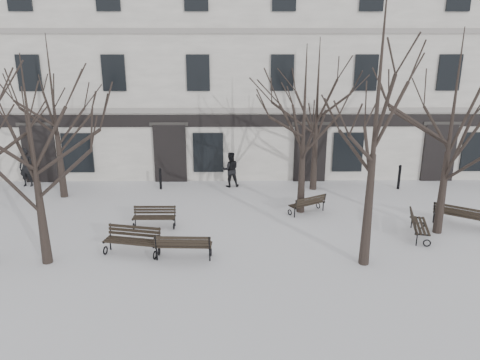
{
  "coord_description": "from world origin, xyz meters",
  "views": [
    {
      "loc": [
        -0.26,
        -14.78,
        7.16
      ],
      "look_at": [
        -0.06,
        3.0,
        1.6
      ],
      "focal_mm": 35.0,
      "sensor_mm": 36.0,
      "label": 1
    }
  ],
  "objects_px": {
    "tree_2": "(378,95)",
    "tree_1": "(31,138)",
    "bench_3": "(154,216)",
    "bench_1": "(183,245)",
    "tree_3": "(453,110)",
    "bench_2": "(458,214)",
    "bench_4": "(308,203)",
    "bench_5": "(418,225)",
    "bench_0": "(132,240)"
  },
  "relations": [
    {
      "from": "bench_2",
      "to": "bench_3",
      "type": "xyz_separation_m",
      "value": [
        -11.77,
        0.06,
        -0.05
      ]
    },
    {
      "from": "tree_3",
      "to": "bench_5",
      "type": "height_order",
      "value": "tree_3"
    },
    {
      "from": "bench_0",
      "to": "bench_3",
      "type": "bearing_deg",
      "value": 93.12
    },
    {
      "from": "tree_2",
      "to": "tree_3",
      "type": "xyz_separation_m",
      "value": [
        3.44,
        2.48,
        -0.83
      ]
    },
    {
      "from": "tree_1",
      "to": "tree_2",
      "type": "relative_size",
      "value": 0.76
    },
    {
      "from": "tree_3",
      "to": "bench_3",
      "type": "bearing_deg",
      "value": 176.7
    },
    {
      "from": "bench_5",
      "to": "bench_0",
      "type": "bearing_deg",
      "value": 111.21
    },
    {
      "from": "tree_3",
      "to": "bench_2",
      "type": "height_order",
      "value": "tree_3"
    },
    {
      "from": "bench_5",
      "to": "tree_3",
      "type": "bearing_deg",
      "value": -52.97
    },
    {
      "from": "bench_0",
      "to": "tree_2",
      "type": "bearing_deg",
      "value": 6.19
    },
    {
      "from": "bench_1",
      "to": "bench_5",
      "type": "xyz_separation_m",
      "value": [
        8.43,
        1.7,
        -0.03
      ]
    },
    {
      "from": "tree_2",
      "to": "bench_3",
      "type": "xyz_separation_m",
      "value": [
        -7.31,
        3.1,
        -5.01
      ]
    },
    {
      "from": "tree_2",
      "to": "bench_5",
      "type": "distance_m",
      "value": 5.96
    },
    {
      "from": "tree_2",
      "to": "tree_1",
      "type": "bearing_deg",
      "value": 178.94
    },
    {
      "from": "bench_2",
      "to": "bench_3",
      "type": "distance_m",
      "value": 11.77
    },
    {
      "from": "tree_3",
      "to": "bench_3",
      "type": "relative_size",
      "value": 4.53
    },
    {
      "from": "tree_1",
      "to": "bench_2",
      "type": "xyz_separation_m",
      "value": [
        14.8,
        2.85,
        -3.66
      ]
    },
    {
      "from": "bench_3",
      "to": "tree_3",
      "type": "bearing_deg",
      "value": -2.83
    },
    {
      "from": "bench_0",
      "to": "bench_5",
      "type": "relative_size",
      "value": 1.08
    },
    {
      "from": "bench_0",
      "to": "bench_1",
      "type": "relative_size",
      "value": 1.05
    },
    {
      "from": "bench_2",
      "to": "bench_5",
      "type": "distance_m",
      "value": 2.15
    },
    {
      "from": "bench_4",
      "to": "bench_5",
      "type": "height_order",
      "value": "bench_5"
    },
    {
      "from": "bench_1",
      "to": "tree_3",
      "type": "bearing_deg",
      "value": -165.14
    },
    {
      "from": "tree_2",
      "to": "bench_3",
      "type": "height_order",
      "value": "tree_2"
    },
    {
      "from": "bench_0",
      "to": "bench_2",
      "type": "distance_m",
      "value": 12.33
    },
    {
      "from": "bench_2",
      "to": "bench_3",
      "type": "relative_size",
      "value": 1.13
    },
    {
      "from": "tree_3",
      "to": "bench_4",
      "type": "xyz_separation_m",
      "value": [
        -4.61,
        2.01,
        -4.19
      ]
    },
    {
      "from": "tree_1",
      "to": "bench_1",
      "type": "bearing_deg",
      "value": 2.47
    },
    {
      "from": "bench_5",
      "to": "bench_3",
      "type": "bearing_deg",
      "value": 98.23
    },
    {
      "from": "bench_1",
      "to": "bench_3",
      "type": "xyz_separation_m",
      "value": [
        -1.41,
        2.71,
        -0.06
      ]
    },
    {
      "from": "tree_1",
      "to": "bench_3",
      "type": "xyz_separation_m",
      "value": [
        3.04,
        2.9,
        -3.71
      ]
    },
    {
      "from": "bench_0",
      "to": "tree_3",
      "type": "bearing_deg",
      "value": 20.74
    },
    {
      "from": "tree_1",
      "to": "tree_2",
      "type": "bearing_deg",
      "value": -1.06
    },
    {
      "from": "tree_2",
      "to": "bench_0",
      "type": "distance_m",
      "value": 9.17
    },
    {
      "from": "bench_3",
      "to": "bench_5",
      "type": "distance_m",
      "value": 9.89
    },
    {
      "from": "bench_1",
      "to": "bench_4",
      "type": "bearing_deg",
      "value": -136.87
    },
    {
      "from": "tree_1",
      "to": "bench_3",
      "type": "height_order",
      "value": "tree_1"
    },
    {
      "from": "bench_2",
      "to": "bench_5",
      "type": "xyz_separation_m",
      "value": [
        -1.93,
        -0.95,
        -0.02
      ]
    },
    {
      "from": "tree_2",
      "to": "bench_1",
      "type": "height_order",
      "value": "tree_2"
    },
    {
      "from": "tree_1",
      "to": "bench_4",
      "type": "height_order",
      "value": "tree_1"
    },
    {
      "from": "bench_1",
      "to": "bench_4",
      "type": "distance_m",
      "value": 6.26
    },
    {
      "from": "bench_4",
      "to": "bench_5",
      "type": "distance_m",
      "value": 4.4
    },
    {
      "from": "bench_3",
      "to": "bench_1",
      "type": "bearing_deg",
      "value": -62.06
    },
    {
      "from": "tree_3",
      "to": "bench_4",
      "type": "distance_m",
      "value": 6.54
    },
    {
      "from": "bench_0",
      "to": "bench_3",
      "type": "distance_m",
      "value": 2.31
    },
    {
      "from": "bench_4",
      "to": "tree_1",
      "type": "bearing_deg",
      "value": -5.26
    },
    {
      "from": "tree_3",
      "to": "bench_2",
      "type": "bearing_deg",
      "value": 29.07
    },
    {
      "from": "tree_1",
      "to": "tree_2",
      "type": "height_order",
      "value": "tree_2"
    },
    {
      "from": "tree_1",
      "to": "tree_3",
      "type": "relative_size",
      "value": 0.9
    },
    {
      "from": "tree_3",
      "to": "bench_1",
      "type": "distance_m",
      "value": 10.42
    }
  ]
}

